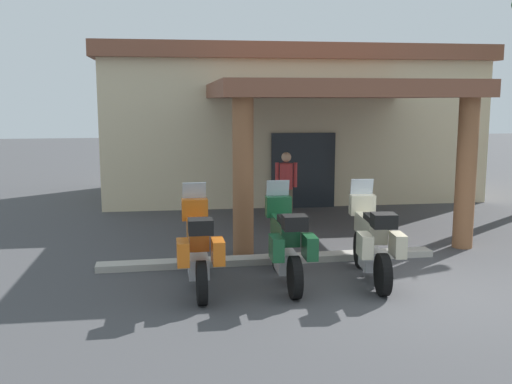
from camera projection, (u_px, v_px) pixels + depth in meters
The scene contains 7 objects.
ground_plane at pixel (415, 287), 9.45m from camera, with size 80.00×80.00×0.00m, color #424244.
motel_building at pixel (287, 121), 18.43m from camera, with size 11.63×10.85×4.55m.
motorcycle_orange at pixel (198, 246), 9.28m from camera, with size 0.71×2.21×1.61m.
motorcycle_green at pixel (286, 242), 9.55m from camera, with size 0.72×2.21×1.61m.
motorcycle_cream at pixel (372, 240), 9.71m from camera, with size 0.79×2.21×1.61m.
pedestrian at pixel (286, 183), 14.06m from camera, with size 0.52×0.32×1.77m.
curb_strip at pixel (271, 259), 10.89m from camera, with size 6.33×0.36×0.12m, color #ADA89E.
Camera 1 is at (-4.12, -8.51, 2.99)m, focal length 41.03 mm.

